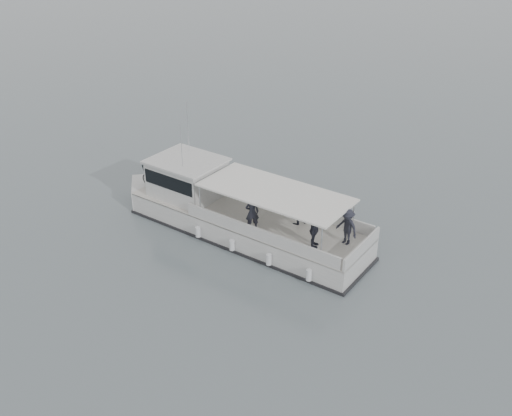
# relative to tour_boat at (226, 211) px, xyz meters

# --- Properties ---
(ground) EXTENTS (1400.00, 1400.00, 0.00)m
(ground) POSITION_rel_tour_boat_xyz_m (2.26, -1.60, -0.99)
(ground) COLOR slate
(ground) RESTS_ON ground
(tour_boat) EXTENTS (14.07, 8.02, 6.06)m
(tour_boat) POSITION_rel_tour_boat_xyz_m (0.00, 0.00, 0.00)
(tour_boat) COLOR silver
(tour_boat) RESTS_ON ground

